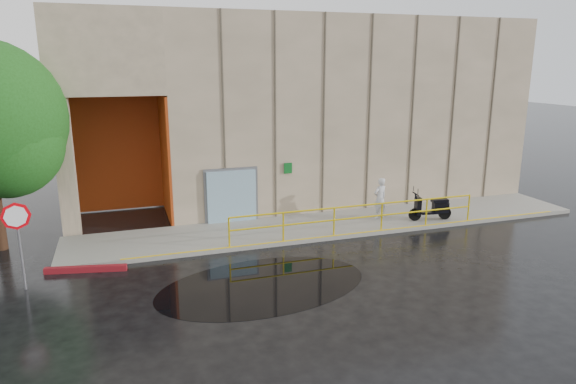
% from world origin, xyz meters
% --- Properties ---
extents(ground, '(120.00, 120.00, 0.00)m').
position_xyz_m(ground, '(0.00, 0.00, 0.00)').
color(ground, black).
rests_on(ground, ground).
extents(sidewalk, '(20.00, 3.00, 0.15)m').
position_xyz_m(sidewalk, '(4.00, 4.50, 0.07)').
color(sidewalk, gray).
rests_on(sidewalk, ground).
extents(building, '(20.00, 10.17, 8.00)m').
position_xyz_m(building, '(5.10, 10.98, 4.21)').
color(building, gray).
rests_on(building, ground).
extents(guardrail, '(9.56, 0.06, 1.03)m').
position_xyz_m(guardrail, '(4.25, 3.15, 0.68)').
color(guardrail, '#D6B70B').
rests_on(guardrail, sidewalk).
extents(person, '(0.68, 0.53, 1.63)m').
position_xyz_m(person, '(5.84, 4.49, 0.96)').
color(person, silver).
rests_on(person, sidewalk).
extents(scooter, '(1.75, 0.82, 1.33)m').
position_xyz_m(scooter, '(7.61, 3.62, 0.91)').
color(scooter, black).
rests_on(scooter, sidewalk).
extents(stop_sign, '(0.75, 0.19, 2.51)m').
position_xyz_m(stop_sign, '(-6.53, 1.94, 1.84)').
color(stop_sign, slate).
rests_on(stop_sign, ground).
extents(red_curb, '(2.39, 0.66, 0.18)m').
position_xyz_m(red_curb, '(-5.00, 2.74, 0.09)').
color(red_curb, maroon).
rests_on(red_curb, ground).
extents(puddle, '(6.61, 4.57, 0.01)m').
position_xyz_m(puddle, '(-0.17, 0.13, 0.00)').
color(puddle, black).
rests_on(puddle, ground).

